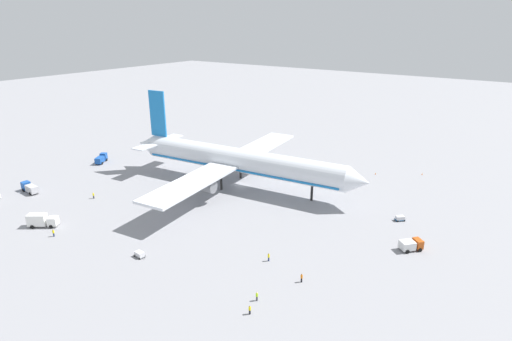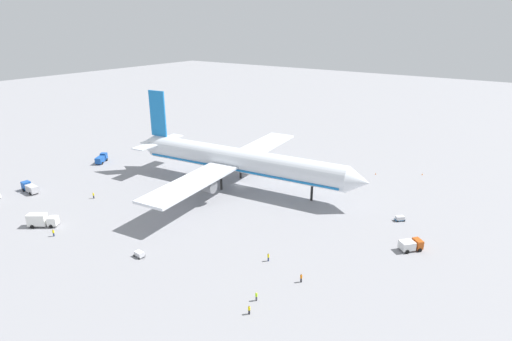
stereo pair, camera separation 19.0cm
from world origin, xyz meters
name	(u,v)px [view 2 (the right image)]	position (x,y,z in m)	size (l,w,h in m)	color
ground_plane	(241,185)	(0.00, 0.00, 0.00)	(600.00, 600.00, 0.00)	gray
airliner	(237,160)	(-1.24, -0.07, 7.76)	(77.71, 72.17, 26.01)	silver
service_truck_0	(41,220)	(-23.28, -48.29, 1.69)	(6.90, 5.73, 3.20)	white
service_truck_1	(411,245)	(52.40, -9.05, 1.30)	(4.96, 5.14, 2.32)	#BF4C14
service_truck_2	(30,188)	(-46.67, -38.66, 1.41)	(6.91, 2.74, 2.64)	#194CA5
service_truck_3	(101,158)	(-52.69, -10.31, 1.44)	(4.93, 6.34, 2.77)	#194CA5
baggage_cart_0	(400,218)	(46.28, 3.75, 0.69)	(2.65, 2.63, 1.24)	#26598C
baggage_cart_1	(139,254)	(6.62, -44.14, 0.64)	(2.97, 1.70, 1.15)	gray
ground_worker_0	(53,233)	(-16.38, -49.48, 0.88)	(0.44, 0.44, 1.74)	navy
ground_worker_1	(268,257)	(29.71, -30.14, 0.90)	(0.56, 0.56, 1.77)	navy
ground_worker_2	(93,195)	(-27.78, -31.00, 0.91)	(0.42, 0.42, 1.77)	black
ground_worker_3	(256,296)	(35.04, -42.12, 0.89)	(0.54, 0.54, 1.75)	#3F3F47
ground_worker_4	(301,278)	(38.81, -32.75, 0.91)	(0.56, 0.56, 1.79)	black
ground_worker_5	(249,310)	(36.09, -45.75, 0.84)	(0.51, 0.51, 1.67)	black
traffic_cone_0	(422,174)	(42.34, 40.58, 0.28)	(0.36, 0.36, 0.55)	orange
traffic_cone_1	(376,174)	(29.92, 32.49, 0.28)	(0.36, 0.36, 0.55)	orange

